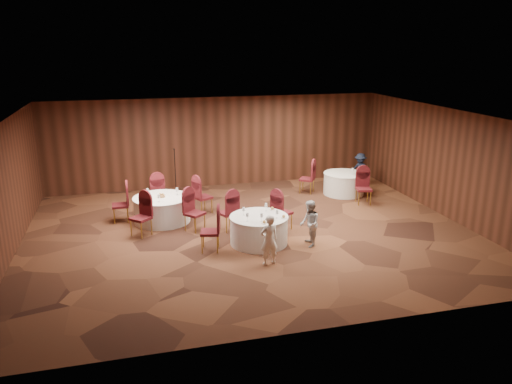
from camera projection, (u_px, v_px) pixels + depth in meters
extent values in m
plane|color=black|center=(251.00, 233.00, 13.71)|extent=(12.00, 12.00, 0.00)
plane|color=silver|center=(250.00, 116.00, 12.79)|extent=(12.00, 12.00, 0.00)
plane|color=black|center=(217.00, 142.00, 17.88)|extent=(12.00, 0.00, 12.00)
plane|color=black|center=(321.00, 248.00, 8.61)|extent=(12.00, 0.00, 12.00)
plane|color=black|center=(5.00, 193.00, 11.80)|extent=(0.00, 10.00, 10.00)
plane|color=black|center=(448.00, 163.00, 14.70)|extent=(0.00, 10.00, 10.00)
cylinder|color=silver|center=(259.00, 230.00, 12.90)|extent=(1.49, 1.49, 0.72)
cylinder|color=silver|center=(259.00, 217.00, 12.80)|extent=(1.52, 1.52, 0.03)
cylinder|color=silver|center=(162.00, 210.00, 14.49)|extent=(1.61, 1.61, 0.72)
cylinder|color=silver|center=(161.00, 198.00, 14.39)|extent=(1.64, 1.64, 0.03)
cylinder|color=silver|center=(344.00, 184.00, 17.15)|extent=(1.38, 1.38, 0.72)
cylinder|color=silver|center=(344.00, 174.00, 17.05)|extent=(1.41, 1.41, 0.03)
cylinder|color=silver|center=(247.00, 221.00, 12.45)|extent=(0.06, 0.06, 0.01)
cylinder|color=silver|center=(247.00, 219.00, 12.43)|extent=(0.01, 0.01, 0.11)
cone|color=silver|center=(247.00, 215.00, 12.40)|extent=(0.08, 0.08, 0.10)
cylinder|color=silver|center=(262.00, 221.00, 12.42)|extent=(0.06, 0.06, 0.01)
cylinder|color=silver|center=(262.00, 219.00, 12.40)|extent=(0.01, 0.01, 0.11)
cone|color=silver|center=(262.00, 215.00, 12.37)|extent=(0.08, 0.08, 0.10)
cylinder|color=silver|center=(244.00, 215.00, 12.87)|extent=(0.06, 0.06, 0.01)
cylinder|color=silver|center=(244.00, 213.00, 12.86)|extent=(0.01, 0.01, 0.11)
cone|color=silver|center=(244.00, 209.00, 12.83)|extent=(0.08, 0.08, 0.10)
cylinder|color=silver|center=(266.00, 211.00, 13.19)|extent=(0.06, 0.06, 0.01)
cylinder|color=silver|center=(266.00, 209.00, 13.18)|extent=(0.01, 0.01, 0.11)
cone|color=silver|center=(266.00, 205.00, 13.15)|extent=(0.08, 0.08, 0.10)
cylinder|color=silver|center=(277.00, 218.00, 12.67)|extent=(0.06, 0.06, 0.01)
cylinder|color=silver|center=(277.00, 216.00, 12.65)|extent=(0.01, 0.01, 0.11)
cone|color=silver|center=(277.00, 212.00, 12.62)|extent=(0.08, 0.08, 0.10)
cylinder|color=white|center=(264.00, 223.00, 12.27)|extent=(0.15, 0.15, 0.01)
sphere|color=#9E6B33|center=(264.00, 222.00, 12.26)|extent=(0.08, 0.08, 0.08)
cylinder|color=white|center=(284.00, 218.00, 12.66)|extent=(0.15, 0.15, 0.01)
sphere|color=#9E6B33|center=(284.00, 216.00, 12.65)|extent=(0.08, 0.08, 0.08)
cylinder|color=white|center=(272.00, 210.00, 13.28)|extent=(0.15, 0.15, 0.01)
sphere|color=#9E6B33|center=(272.00, 208.00, 13.27)|extent=(0.08, 0.08, 0.08)
cylinder|color=silver|center=(177.00, 195.00, 14.60)|extent=(0.06, 0.06, 0.01)
cylinder|color=silver|center=(177.00, 193.00, 14.59)|extent=(0.01, 0.01, 0.11)
cone|color=silver|center=(177.00, 189.00, 14.56)|extent=(0.08, 0.08, 0.10)
cylinder|color=silver|center=(148.00, 195.00, 14.54)|extent=(0.06, 0.06, 0.01)
cylinder|color=silver|center=(148.00, 193.00, 14.52)|extent=(0.01, 0.01, 0.11)
cone|color=silver|center=(147.00, 190.00, 14.49)|extent=(0.08, 0.08, 0.10)
cylinder|color=silver|center=(159.00, 202.00, 13.97)|extent=(0.06, 0.06, 0.01)
cylinder|color=silver|center=(159.00, 200.00, 13.95)|extent=(0.01, 0.01, 0.11)
cone|color=silver|center=(159.00, 196.00, 13.92)|extent=(0.08, 0.08, 0.10)
cylinder|color=brown|center=(161.00, 196.00, 14.38)|extent=(0.22, 0.22, 0.06)
sphere|color=#9E6B33|center=(160.00, 194.00, 14.37)|extent=(0.07, 0.07, 0.07)
sphere|color=#9E6B33|center=(163.00, 194.00, 14.35)|extent=(0.07, 0.07, 0.07)
cylinder|color=silver|center=(352.00, 174.00, 16.90)|extent=(0.06, 0.06, 0.01)
cylinder|color=silver|center=(353.00, 173.00, 16.88)|extent=(0.01, 0.01, 0.11)
cone|color=silver|center=(353.00, 170.00, 16.85)|extent=(0.08, 0.08, 0.10)
cylinder|color=black|center=(176.00, 197.00, 16.87)|extent=(0.24, 0.24, 0.02)
cylinder|color=black|center=(175.00, 173.00, 16.63)|extent=(0.02, 0.02, 1.65)
cylinder|color=black|center=(174.00, 149.00, 16.45)|extent=(0.04, 0.12, 0.04)
imported|color=white|center=(269.00, 240.00, 11.60)|extent=(0.49, 0.37, 1.22)
imported|color=#B3B4B8|center=(310.00, 224.00, 12.67)|extent=(0.54, 0.65, 1.20)
imported|color=black|center=(360.00, 170.00, 18.02)|extent=(0.82, 0.91, 1.22)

